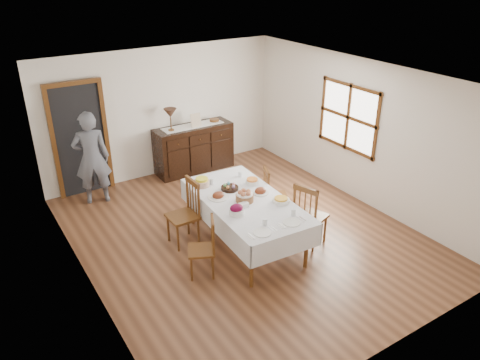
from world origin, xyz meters
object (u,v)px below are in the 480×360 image
chair_left_near (205,247)px  chair_left_far (185,212)px  sideboard (194,148)px  table_lamp (170,114)px  chair_right_far (273,194)px  chair_right_near (309,214)px  person (91,155)px  dining_table (245,205)px

chair_left_near → chair_left_far: size_ratio=0.85×
sideboard → table_lamp: size_ratio=3.57×
chair_left_far → chair_right_far: size_ratio=1.11×
chair_right_near → sideboard: (-0.17, 3.51, -0.04)m
chair_left_far → chair_right_far: bearing=83.6°
sideboard → person: size_ratio=0.88×
dining_table → table_lamp: table_lamp is taller
sideboard → table_lamp: table_lamp is taller
dining_table → chair_left_far: chair_left_far is taller
chair_left_far → sideboard: bearing=149.7°
dining_table → person: size_ratio=1.27×
person → table_lamp: size_ratio=4.05×
sideboard → dining_table: bearing=-102.4°
sideboard → chair_right_far: bearing=-86.2°
chair_left_far → chair_right_far: 1.59m
chair_left_far → chair_right_near: 1.92m
chair_left_near → sideboard: size_ratio=0.55×
person → dining_table: bearing=134.3°
dining_table → chair_right_near: chair_right_near is taller
chair_left_near → sideboard: bearing=-179.1°
chair_right_near → person: bearing=17.1°
chair_right_far → sideboard: sideboard is taller
dining_table → sideboard: sideboard is taller
sideboard → table_lamp: (-0.49, -0.02, 0.85)m
dining_table → chair_right_near: size_ratio=2.22×
chair_left_near → person: 3.14m
chair_right_near → table_lamp: size_ratio=2.32×
dining_table → chair_right_near: (0.82, -0.55, -0.16)m
dining_table → chair_right_far: chair_right_far is taller
chair_left_near → chair_right_far: chair_right_far is taller
chair_left_far → chair_left_near: bearing=-10.0°
dining_table → sideboard: (0.65, 2.97, -0.20)m
sideboard → person: bearing=-173.0°
chair_right_near → sideboard: size_ratio=0.65×
chair_right_far → table_lamp: bearing=38.0°
chair_left_near → chair_left_far: 0.92m
chair_right_near → person: person is taller
dining_table → sideboard: size_ratio=1.44×
dining_table → chair_left_far: (-0.75, 0.56, -0.16)m
chair_right_far → table_lamp: size_ratio=2.08×
chair_left_near → chair_right_near: 1.75m
chair_left_near → chair_right_far: size_ratio=0.94×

